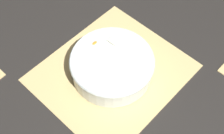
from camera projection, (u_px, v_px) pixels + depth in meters
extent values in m
plane|color=black|center=(112.00, 73.00, 0.95)|extent=(6.00, 6.00, 0.00)
cube|color=#D6B775|center=(112.00, 72.00, 0.95)|extent=(0.42, 0.37, 0.01)
cube|color=brown|center=(78.00, 102.00, 0.89)|extent=(0.01, 0.37, 0.00)
cube|color=brown|center=(96.00, 87.00, 0.92)|extent=(0.01, 0.37, 0.00)
cube|color=brown|center=(112.00, 72.00, 0.95)|extent=(0.01, 0.37, 0.00)
cube|color=brown|center=(127.00, 58.00, 0.98)|extent=(0.01, 0.37, 0.00)
cube|color=brown|center=(142.00, 45.00, 1.00)|extent=(0.01, 0.37, 0.00)
cylinder|color=silver|center=(112.00, 66.00, 0.92)|extent=(0.24, 0.24, 0.07)
torus|color=silver|center=(112.00, 61.00, 0.90)|extent=(0.25, 0.25, 0.01)
cylinder|color=beige|center=(102.00, 60.00, 0.95)|extent=(0.03, 0.03, 0.01)
cylinder|color=beige|center=(123.00, 83.00, 0.88)|extent=(0.03, 0.03, 0.01)
cylinder|color=beige|center=(142.00, 78.00, 0.92)|extent=(0.03, 0.03, 0.01)
cylinder|color=beige|center=(118.00, 57.00, 0.92)|extent=(0.03, 0.03, 0.01)
cylinder|color=beige|center=(137.00, 64.00, 0.90)|extent=(0.03, 0.03, 0.01)
cylinder|color=beige|center=(100.00, 86.00, 0.85)|extent=(0.03, 0.03, 0.01)
cube|color=#EFEACC|center=(141.00, 59.00, 0.95)|extent=(0.03, 0.03, 0.03)
cube|color=#EFEACC|center=(92.00, 53.00, 0.94)|extent=(0.02, 0.02, 0.02)
cube|color=#EFEACC|center=(121.00, 60.00, 0.95)|extent=(0.03, 0.03, 0.03)
cube|color=#EFEACC|center=(87.00, 82.00, 0.86)|extent=(0.03, 0.03, 0.03)
cube|color=#EFEACC|center=(100.00, 63.00, 0.92)|extent=(0.02, 0.02, 0.02)
cube|color=#EFEACC|center=(114.00, 43.00, 0.94)|extent=(0.03, 0.03, 0.03)
cube|color=#EFEACC|center=(133.00, 88.00, 0.87)|extent=(0.03, 0.03, 0.03)
cube|color=#EFEACC|center=(103.00, 47.00, 0.97)|extent=(0.03, 0.03, 0.03)
cube|color=#EFEACC|center=(128.00, 66.00, 0.93)|extent=(0.03, 0.03, 0.03)
cube|color=#EFEACC|center=(126.00, 76.00, 0.90)|extent=(0.02, 0.02, 0.02)
ellipsoid|color=orange|center=(86.00, 66.00, 0.93)|extent=(0.03, 0.02, 0.01)
ellipsoid|color=orange|center=(79.00, 69.00, 0.90)|extent=(0.03, 0.01, 0.01)
ellipsoid|color=#B2231E|center=(130.00, 51.00, 0.95)|extent=(0.03, 0.02, 0.01)
ellipsoid|color=orange|center=(80.00, 57.00, 0.92)|extent=(0.03, 0.02, 0.01)
ellipsoid|color=orange|center=(122.00, 44.00, 0.95)|extent=(0.03, 0.02, 0.01)
ellipsoid|color=orange|center=(123.00, 79.00, 0.86)|extent=(0.03, 0.02, 0.01)
ellipsoid|color=orange|center=(138.00, 53.00, 0.91)|extent=(0.03, 0.02, 0.01)
ellipsoid|color=orange|center=(95.00, 44.00, 0.93)|extent=(0.03, 0.02, 0.01)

